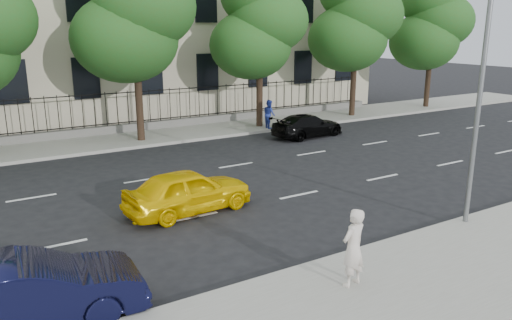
{
  "coord_description": "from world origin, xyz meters",
  "views": [
    {
      "loc": [
        -9.83,
        -10.75,
        5.65
      ],
      "look_at": [
        -1.45,
        3.0,
        1.35
      ],
      "focal_mm": 35.0,
      "sensor_mm": 36.0,
      "label": 1
    }
  ],
  "objects_px": {
    "yellow_taxi": "(188,191)",
    "black_sedan": "(308,125)",
    "street_light": "(468,46)",
    "navy_sedan": "(26,294)",
    "woman_near": "(353,248)"
  },
  "relations": [
    {
      "from": "yellow_taxi",
      "to": "woman_near",
      "type": "height_order",
      "value": "woman_near"
    },
    {
      "from": "yellow_taxi",
      "to": "navy_sedan",
      "type": "xyz_separation_m",
      "value": [
        -5.22,
        -4.2,
        0.04
      ]
    },
    {
      "from": "yellow_taxi",
      "to": "navy_sedan",
      "type": "distance_m",
      "value": 6.7
    },
    {
      "from": "yellow_taxi",
      "to": "street_light",
      "type": "bearing_deg",
      "value": -131.71
    },
    {
      "from": "street_light",
      "to": "yellow_taxi",
      "type": "distance_m",
      "value": 9.16
    },
    {
      "from": "navy_sedan",
      "to": "black_sedan",
      "type": "relative_size",
      "value": 1.06
    },
    {
      "from": "street_light",
      "to": "black_sedan",
      "type": "relative_size",
      "value": 1.93
    },
    {
      "from": "black_sedan",
      "to": "navy_sedan",
      "type": "bearing_deg",
      "value": 121.11
    },
    {
      "from": "street_light",
      "to": "navy_sedan",
      "type": "xyz_separation_m",
      "value": [
        -11.64,
        0.57,
        -4.42
      ]
    },
    {
      "from": "black_sedan",
      "to": "yellow_taxi",
      "type": "bearing_deg",
      "value": 119.78
    },
    {
      "from": "street_light",
      "to": "woman_near",
      "type": "distance_m",
      "value": 6.95
    },
    {
      "from": "street_light",
      "to": "yellow_taxi",
      "type": "bearing_deg",
      "value": 143.43
    },
    {
      "from": "street_light",
      "to": "navy_sedan",
      "type": "height_order",
      "value": "street_light"
    },
    {
      "from": "yellow_taxi",
      "to": "black_sedan",
      "type": "relative_size",
      "value": 0.98
    },
    {
      "from": "navy_sedan",
      "to": "street_light",
      "type": "bearing_deg",
      "value": -89.82
    }
  ]
}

